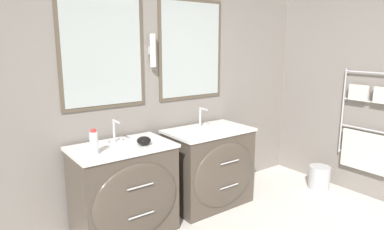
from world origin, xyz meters
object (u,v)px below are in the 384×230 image
at_px(amenity_bowl, 144,141).
at_px(toiletry_bottle, 94,143).
at_px(vanity_right, 210,167).
at_px(waste_bin, 319,177).
at_px(vanity_left, 125,190).

bearing_deg(amenity_bowl, toiletry_bottle, 179.68).
height_order(vanity_right, toiletry_bottle, toiletry_bottle).
xyz_separation_m(amenity_bowl, waste_bin, (2.19, -0.42, -0.74)).
distance_m(vanity_right, waste_bin, 1.46).
relative_size(toiletry_bottle, amenity_bowl, 1.67).
relative_size(toiletry_bottle, waste_bin, 0.75).
bearing_deg(waste_bin, vanity_right, 160.40).
height_order(toiletry_bottle, waste_bin, toiletry_bottle).
relative_size(vanity_left, waste_bin, 3.18).
relative_size(vanity_right, toiletry_bottle, 4.21).
xyz_separation_m(toiletry_bottle, waste_bin, (2.66, -0.42, -0.81)).
xyz_separation_m(vanity_left, waste_bin, (2.37, -0.48, -0.29)).
bearing_deg(vanity_right, toiletry_bottle, -177.48).
xyz_separation_m(vanity_right, waste_bin, (1.35, -0.48, -0.29)).
xyz_separation_m(vanity_left, toiletry_bottle, (-0.29, -0.06, 0.52)).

